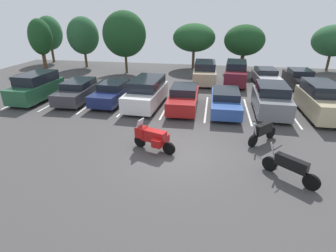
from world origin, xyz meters
TOP-DOWN VIEW (x-y plane):
  - ground at (0.00, 0.00)m, footprint 44.00×44.00m
  - motorcycle_touring at (-1.04, 0.20)m, footprint 2.08×1.15m
  - motorcycle_second at (4.09, 1.89)m, footprint 1.50×1.62m
  - motorcycle_third at (4.63, -1.17)m, footprint 1.81×1.54m
  - parking_stripes at (-1.45, 6.40)m, footprint 21.47×5.06m
  - car_green at (-10.92, 6.15)m, footprint 2.05×4.40m
  - car_charcoal at (-7.90, 6.60)m, footprint 1.97×4.83m
  - car_navy at (-5.35, 6.65)m, footprint 1.97×4.57m
  - car_white at (-2.83, 6.28)m, footprint 2.16×4.90m
  - car_red at (-0.29, 6.16)m, footprint 1.86×4.60m
  - car_blue at (2.41, 6.16)m, footprint 1.83×4.81m
  - car_grey at (5.20, 6.28)m, footprint 2.03×4.28m
  - car_champagne at (8.06, 6.30)m, footprint 1.86×4.72m
  - car_far_tan at (0.75, 13.31)m, footprint 2.07×4.46m
  - car_far_maroon at (3.43, 13.21)m, footprint 2.10×4.51m
  - car_far_silver at (6.09, 13.74)m, footprint 2.05×4.42m
  - car_far_black at (8.76, 13.21)m, footprint 1.91×4.74m
  - tree_rear at (-0.86, 20.16)m, footprint 4.67×4.67m
  - tree_center_left at (-18.55, 20.54)m, footprint 3.08×3.08m
  - tree_right at (13.55, 20.72)m, footprint 4.19×4.19m
  - tree_far_right at (-17.21, 16.72)m, footprint 2.47×2.47m
  - tree_far_left at (4.50, 19.66)m, footprint 4.22×4.22m
  - tree_left at (-7.50, 16.20)m, footprint 4.30×4.30m
  - tree_center_right at (-13.05, 18.34)m, footprint 3.42×3.42m

SIDE VIEW (x-z plane):
  - ground at x=0.00m, z-range -0.10..0.00m
  - parking_stripes at x=-1.45m, z-range 0.00..0.01m
  - motorcycle_third at x=4.63m, z-range -0.06..1.20m
  - motorcycle_second at x=4.09m, z-range -0.02..1.22m
  - car_far_silver at x=6.09m, z-range -0.01..1.33m
  - motorcycle_touring at x=-1.04m, z-range -0.04..1.40m
  - car_blue at x=2.41m, z-range 0.01..1.36m
  - car_navy at x=-5.35m, z-range 0.00..1.43m
  - car_far_black at x=8.76m, z-range -0.02..1.46m
  - car_red at x=-0.29m, z-range -0.01..1.48m
  - car_charcoal at x=-7.90m, z-range 0.00..1.46m
  - car_grey at x=5.20m, z-range -0.02..1.81m
  - car_white at x=-2.83m, z-range 0.00..1.85m
  - car_far_tan at x=0.75m, z-range 0.00..1.85m
  - car_green at x=-10.92m, z-range 0.00..1.93m
  - car_champagne at x=8.06m, z-range -0.02..1.98m
  - car_far_maroon at x=3.43m, z-range 0.01..1.96m
  - tree_far_left at x=4.50m, z-range 0.77..5.49m
  - tree_right at x=13.55m, z-range 0.78..5.50m
  - tree_rear at x=-0.86m, z-range 0.88..5.65m
  - tree_far_right at x=-17.21m, z-range 0.73..6.01m
  - tree_center_right at x=-13.05m, z-range 0.72..6.19m
  - tree_center_left at x=-18.55m, z-range 0.76..6.24m
  - tree_left at x=-7.50m, z-range 0.81..6.87m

